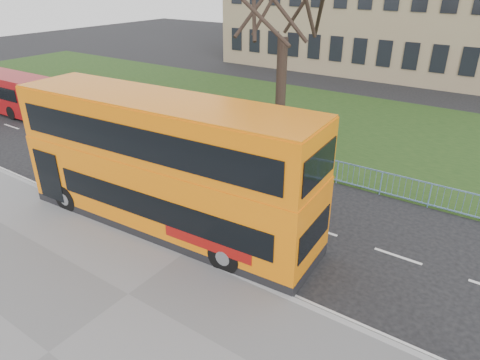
% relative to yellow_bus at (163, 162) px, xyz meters
% --- Properties ---
extents(ground, '(120.00, 120.00, 0.00)m').
position_rel_yellow_bus_xyz_m(ground, '(1.82, 0.45, -2.62)').
color(ground, black).
rests_on(ground, ground).
extents(pavement, '(80.00, 10.50, 0.12)m').
position_rel_yellow_bus_xyz_m(pavement, '(1.82, -6.30, -2.56)').
color(pavement, slate).
rests_on(pavement, ground).
extents(kerb, '(80.00, 0.20, 0.14)m').
position_rel_yellow_bus_xyz_m(kerb, '(1.82, -1.10, -2.55)').
color(kerb, '#959598').
rests_on(kerb, ground).
extents(grass_verge, '(80.00, 15.40, 0.08)m').
position_rel_yellow_bus_xyz_m(grass_verge, '(1.82, 14.75, -2.58)').
color(grass_verge, '#1B3A15').
rests_on(grass_verge, ground).
extents(guard_railing, '(40.00, 0.12, 1.10)m').
position_rel_yellow_bus_xyz_m(guard_railing, '(1.82, 7.05, -2.07)').
color(guard_railing, '#739FCD').
rests_on(guard_railing, ground).
extents(bare_tree, '(9.33, 9.33, 13.33)m').
position_rel_yellow_bus_xyz_m(bare_tree, '(-1.18, 10.45, 4.13)').
color(bare_tree, black).
rests_on(bare_tree, grass_verge).
extents(yellow_bus, '(11.79, 3.47, 4.88)m').
position_rel_yellow_bus_xyz_m(yellow_bus, '(0.00, 0.00, 0.00)').
color(yellow_bus, orange).
rests_on(yellow_bus, ground).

